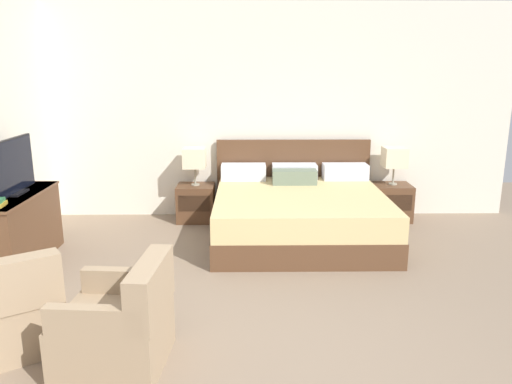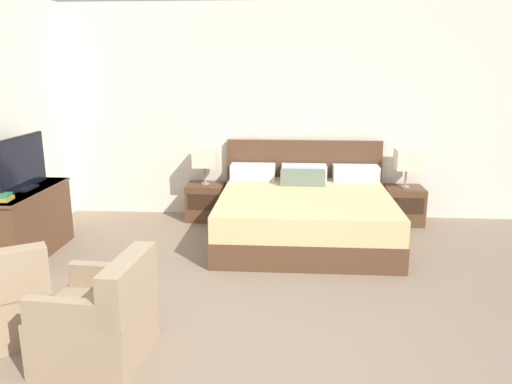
% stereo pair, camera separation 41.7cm
% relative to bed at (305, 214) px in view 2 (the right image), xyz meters
% --- Properties ---
extents(ground_plane, '(11.49, 11.49, 0.00)m').
position_rel_bed_xyz_m(ground_plane, '(-0.46, -2.85, -0.31)').
color(ground_plane, '#84705B').
extents(wall_back, '(6.76, 0.06, 2.82)m').
position_rel_bed_xyz_m(wall_back, '(-0.46, 1.01, 1.10)').
color(wall_back, silver).
rests_on(wall_back, ground).
extents(bed, '(2.06, 2.00, 1.05)m').
position_rel_bed_xyz_m(bed, '(0.00, 0.00, 0.00)').
color(bed, brown).
rests_on(bed, ground).
extents(nightstand_left, '(0.49, 0.43, 0.48)m').
position_rel_bed_xyz_m(nightstand_left, '(-1.31, 0.70, -0.07)').
color(nightstand_left, brown).
rests_on(nightstand_left, ground).
extents(nightstand_right, '(0.49, 0.43, 0.48)m').
position_rel_bed_xyz_m(nightstand_right, '(1.31, 0.70, -0.07)').
color(nightstand_right, brown).
rests_on(nightstand_right, ground).
extents(table_lamp_left, '(0.29, 0.29, 0.50)m').
position_rel_bed_xyz_m(table_lamp_left, '(-1.31, 0.70, 0.54)').
color(table_lamp_left, gray).
rests_on(table_lamp_left, nightstand_left).
extents(table_lamp_right, '(0.29, 0.29, 0.50)m').
position_rel_bed_xyz_m(table_lamp_right, '(1.31, 0.70, 0.54)').
color(table_lamp_right, gray).
rests_on(table_lamp_right, nightstand_right).
extents(dresser, '(0.46, 1.27, 0.74)m').
position_rel_bed_xyz_m(dresser, '(-2.99, -0.78, 0.07)').
color(dresser, brown).
rests_on(dresser, ground).
extents(tv, '(0.18, 0.90, 0.56)m').
position_rel_bed_xyz_m(tv, '(-2.99, -0.75, 0.70)').
color(tv, black).
rests_on(tv, dresser).
extents(book_red_cover, '(0.21, 0.19, 0.04)m').
position_rel_bed_xyz_m(book_red_cover, '(-2.97, -1.22, 0.45)').
color(book_red_cover, gold).
rests_on(book_red_cover, dresser).
extents(armchair_companion, '(0.74, 0.73, 0.76)m').
position_rel_bed_xyz_m(armchair_companion, '(-1.48, -2.64, -0.02)').
color(armchair_companion, '#9E8466').
rests_on(armchair_companion, ground).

